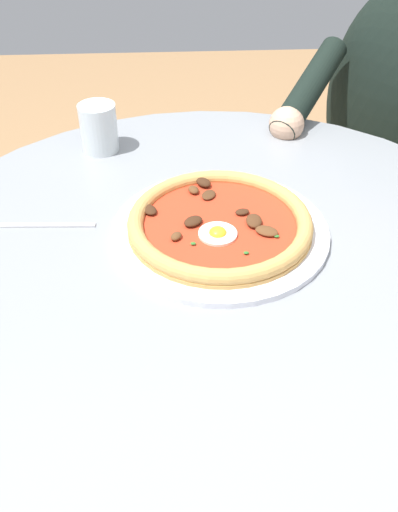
% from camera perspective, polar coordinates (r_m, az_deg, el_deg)
% --- Properties ---
extents(ground_plane, '(6.00, 6.00, 0.02)m').
position_cam_1_polar(ground_plane, '(1.41, 1.32, -24.42)').
color(ground_plane, '#9E754C').
extents(dining_table, '(1.01, 1.01, 0.73)m').
position_cam_1_polar(dining_table, '(0.92, 1.85, -8.04)').
color(dining_table, gray).
rests_on(dining_table, ground).
extents(pizza_on_plate, '(0.33, 0.33, 0.03)m').
position_cam_1_polar(pizza_on_plate, '(0.85, 2.12, 3.19)').
color(pizza_on_plate, white).
rests_on(pizza_on_plate, dining_table).
extents(water_glass, '(0.07, 0.07, 0.09)m').
position_cam_1_polar(water_glass, '(1.09, -10.13, 12.42)').
color(water_glass, silver).
rests_on(water_glass, dining_table).
extents(fork_utensil, '(0.18, 0.02, 0.00)m').
position_cam_1_polar(fork_utensil, '(0.91, -16.12, 3.03)').
color(fork_utensil, '#BCBCC1').
rests_on(fork_utensil, dining_table).
extents(diner_person, '(0.56, 0.43, 1.18)m').
position_cam_1_polar(diner_person, '(1.47, 18.29, 7.47)').
color(diner_person, '#282833').
rests_on(diner_person, ground).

